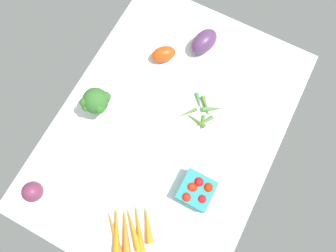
{
  "coord_description": "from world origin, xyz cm",
  "views": [
    {
      "loc": [
        -26.75,
        -14.02,
        108.42
      ],
      "look_at": [
        0.0,
        0.0,
        4.0
      ],
      "focal_mm": 33.02,
      "sensor_mm": 36.0,
      "label": 1
    }
  ],
  "objects_px": {
    "broccoli_head": "(96,102)",
    "roma_tomato": "(164,54)",
    "okra_pile": "(203,113)",
    "berry_basket": "(196,190)",
    "carrot_bunch": "(128,229)",
    "red_onion_near_basket": "(32,192)",
    "eggplant": "(204,42)"
  },
  "relations": [
    {
      "from": "okra_pile",
      "to": "red_onion_near_basket",
      "type": "distance_m",
      "value": 0.64
    },
    {
      "from": "roma_tomato",
      "to": "carrot_bunch",
      "type": "height_order",
      "value": "roma_tomato"
    },
    {
      "from": "broccoli_head",
      "to": "carrot_bunch",
      "type": "xyz_separation_m",
      "value": [
        -0.31,
        -0.29,
        -0.07
      ]
    },
    {
      "from": "broccoli_head",
      "to": "eggplant",
      "type": "xyz_separation_m",
      "value": [
        0.4,
        -0.22,
        -0.05
      ]
    },
    {
      "from": "broccoli_head",
      "to": "okra_pile",
      "type": "bearing_deg",
      "value": -64.44
    },
    {
      "from": "carrot_bunch",
      "to": "eggplant",
      "type": "bearing_deg",
      "value": 6.06
    },
    {
      "from": "broccoli_head",
      "to": "eggplant",
      "type": "relative_size",
      "value": 1.12
    },
    {
      "from": "roma_tomato",
      "to": "broccoli_head",
      "type": "bearing_deg",
      "value": -153.61
    },
    {
      "from": "okra_pile",
      "to": "carrot_bunch",
      "type": "distance_m",
      "value": 0.47
    },
    {
      "from": "carrot_bunch",
      "to": "roma_tomato",
      "type": "bearing_deg",
      "value": 17.32
    },
    {
      "from": "roma_tomato",
      "to": "carrot_bunch",
      "type": "distance_m",
      "value": 0.63
    },
    {
      "from": "broccoli_head",
      "to": "okra_pile",
      "type": "height_order",
      "value": "broccoli_head"
    },
    {
      "from": "broccoli_head",
      "to": "berry_basket",
      "type": "relative_size",
      "value": 1.25
    },
    {
      "from": "eggplant",
      "to": "carrot_bunch",
      "type": "distance_m",
      "value": 0.72
    },
    {
      "from": "berry_basket",
      "to": "carrot_bunch",
      "type": "height_order",
      "value": "berry_basket"
    },
    {
      "from": "eggplant",
      "to": "okra_pile",
      "type": "xyz_separation_m",
      "value": [
        -0.25,
        -0.12,
        -0.03
      ]
    },
    {
      "from": "eggplant",
      "to": "carrot_bunch",
      "type": "height_order",
      "value": "eggplant"
    },
    {
      "from": "eggplant",
      "to": "carrot_bunch",
      "type": "xyz_separation_m",
      "value": [
        -0.72,
        -0.08,
        -0.02
      ]
    },
    {
      "from": "roma_tomato",
      "to": "red_onion_near_basket",
      "type": "height_order",
      "value": "red_onion_near_basket"
    },
    {
      "from": "broccoli_head",
      "to": "carrot_bunch",
      "type": "distance_m",
      "value": 0.43
    },
    {
      "from": "okra_pile",
      "to": "roma_tomato",
      "type": "bearing_deg",
      "value": 59.95
    },
    {
      "from": "broccoli_head",
      "to": "roma_tomato",
      "type": "bearing_deg",
      "value": -19.58
    },
    {
      "from": "broccoli_head",
      "to": "red_onion_near_basket",
      "type": "bearing_deg",
      "value": 173.56
    },
    {
      "from": "eggplant",
      "to": "red_onion_near_basket",
      "type": "relative_size",
      "value": 1.74
    },
    {
      "from": "roma_tomato",
      "to": "carrot_bunch",
      "type": "bearing_deg",
      "value": -116.71
    },
    {
      "from": "eggplant",
      "to": "red_onion_near_basket",
      "type": "xyz_separation_m",
      "value": [
        -0.76,
        0.26,
        -0.0
      ]
    },
    {
      "from": "broccoli_head",
      "to": "roma_tomato",
      "type": "distance_m",
      "value": 0.31
    },
    {
      "from": "eggplant",
      "to": "red_onion_near_basket",
      "type": "bearing_deg",
      "value": -1.79
    },
    {
      "from": "broccoli_head",
      "to": "roma_tomato",
      "type": "xyz_separation_m",
      "value": [
        0.29,
        -0.1,
        -0.06
      ]
    },
    {
      "from": "carrot_bunch",
      "to": "red_onion_near_basket",
      "type": "relative_size",
      "value": 3.02
    },
    {
      "from": "berry_basket",
      "to": "carrot_bunch",
      "type": "xyz_separation_m",
      "value": [
        -0.21,
        0.14,
        -0.02
      ]
    },
    {
      "from": "berry_basket",
      "to": "eggplant",
      "type": "distance_m",
      "value": 0.55
    }
  ]
}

